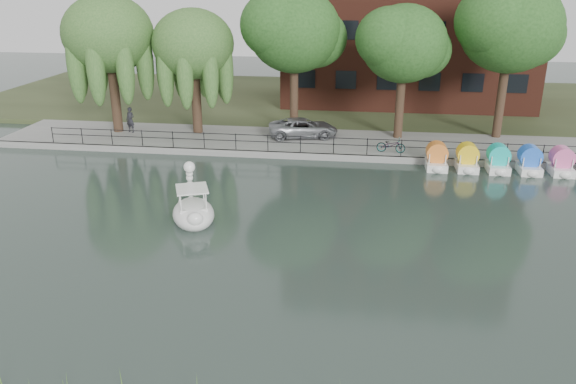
% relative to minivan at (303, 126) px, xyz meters
% --- Properties ---
extents(ground_plane, '(120.00, 120.00, 0.00)m').
position_rel_minivan_xyz_m(ground_plane, '(0.21, -16.64, -1.12)').
color(ground_plane, '#3C4D45').
extents(promenade, '(40.00, 6.00, 0.40)m').
position_rel_minivan_xyz_m(promenade, '(0.21, -0.64, -0.92)').
color(promenade, gray).
rests_on(promenade, ground_plane).
extents(kerb, '(40.00, 0.25, 0.40)m').
position_rel_minivan_xyz_m(kerb, '(0.21, -3.59, -0.92)').
color(kerb, gray).
rests_on(kerb, ground_plane).
extents(land_strip, '(60.00, 22.00, 0.36)m').
position_rel_minivan_xyz_m(land_strip, '(0.21, 13.36, -0.94)').
color(land_strip, '#47512D').
rests_on(land_strip, ground_plane).
extents(railing, '(32.00, 0.05, 1.00)m').
position_rel_minivan_xyz_m(railing, '(0.21, -3.39, 0.02)').
color(railing, black).
rests_on(railing, promenade).
extents(willow_left, '(5.88, 5.88, 9.01)m').
position_rel_minivan_xyz_m(willow_left, '(-12.79, -0.14, 5.75)').
color(willow_left, '#473323').
rests_on(willow_left, promenade).
extents(willow_mid, '(5.32, 5.32, 8.15)m').
position_rel_minivan_xyz_m(willow_mid, '(-7.29, 0.36, 5.12)').
color(willow_mid, '#473323').
rests_on(willow_mid, promenade).
extents(broadleaf_center, '(6.00, 6.00, 9.25)m').
position_rel_minivan_xyz_m(broadleaf_center, '(-0.79, 1.36, 5.94)').
color(broadleaf_center, '#473323').
rests_on(broadleaf_center, promenade).
extents(broadleaf_right, '(5.40, 5.40, 8.32)m').
position_rel_minivan_xyz_m(broadleaf_right, '(6.21, 0.86, 5.26)').
color(broadleaf_right, '#473323').
rests_on(broadleaf_right, promenade).
extents(broadleaf_far, '(6.30, 6.30, 9.71)m').
position_rel_minivan_xyz_m(broadleaf_far, '(12.71, 1.86, 6.27)').
color(broadleaf_far, '#473323').
rests_on(broadleaf_far, promenade).
extents(minivan, '(3.43, 5.60, 1.45)m').
position_rel_minivan_xyz_m(minivan, '(0.00, 0.00, 0.00)').
color(minivan, gray).
rests_on(minivan, promenade).
extents(bicycle, '(0.79, 1.78, 1.00)m').
position_rel_minivan_xyz_m(bicycle, '(5.64, -2.75, -0.22)').
color(bicycle, gray).
rests_on(bicycle, promenade).
extents(pedestrian, '(0.82, 0.66, 1.98)m').
position_rel_minivan_xyz_m(pedestrian, '(-11.80, -0.31, 0.26)').
color(pedestrian, black).
rests_on(pedestrian, promenade).
extents(swan_boat, '(2.79, 3.41, 2.50)m').
position_rel_minivan_xyz_m(swan_boat, '(-3.50, -13.39, -0.58)').
color(swan_boat, white).
rests_on(swan_boat, ground_plane).
extents(pedal_boat_row, '(9.65, 1.70, 1.40)m').
position_rel_minivan_xyz_m(pedal_boat_row, '(12.42, -4.31, -0.52)').
color(pedal_boat_row, white).
rests_on(pedal_boat_row, ground_plane).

